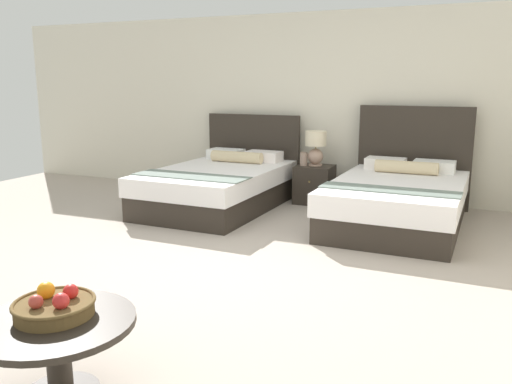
{
  "coord_description": "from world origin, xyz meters",
  "views": [
    {
      "loc": [
        1.85,
        -3.81,
        1.57
      ],
      "look_at": [
        0.0,
        0.59,
        0.57
      ],
      "focal_mm": 36.64,
      "sensor_mm": 36.0,
      "label": 1
    }
  ],
  "objects_px": {
    "coffee_table": "(57,339)",
    "fruit_bowl": "(54,306)",
    "vase": "(304,159)",
    "table_lamp": "(316,145)",
    "nightstand": "(314,184)",
    "bed_near_corner": "(399,199)",
    "bed_near_window": "(220,185)"
  },
  "relations": [
    {
      "from": "vase",
      "to": "coffee_table",
      "type": "relative_size",
      "value": 0.23
    },
    {
      "from": "fruit_bowl",
      "to": "bed_near_window",
      "type": "bearing_deg",
      "value": 104.98
    },
    {
      "from": "table_lamp",
      "to": "fruit_bowl",
      "type": "distance_m",
      "value": 4.73
    },
    {
      "from": "table_lamp",
      "to": "coffee_table",
      "type": "height_order",
      "value": "table_lamp"
    },
    {
      "from": "nightstand",
      "to": "fruit_bowl",
      "type": "height_order",
      "value": "fruit_bowl"
    },
    {
      "from": "bed_near_window",
      "to": "coffee_table",
      "type": "distance_m",
      "value": 4.19
    },
    {
      "from": "coffee_table",
      "to": "bed_near_corner",
      "type": "bearing_deg",
      "value": 74.62
    },
    {
      "from": "vase",
      "to": "coffee_table",
      "type": "bearing_deg",
      "value": -87.45
    },
    {
      "from": "bed_near_corner",
      "to": "vase",
      "type": "xyz_separation_m",
      "value": [
        -1.32,
        0.65,
        0.29
      ]
    },
    {
      "from": "table_lamp",
      "to": "bed_near_window",
      "type": "bearing_deg",
      "value": -145.45
    },
    {
      "from": "table_lamp",
      "to": "coffee_table",
      "type": "xyz_separation_m",
      "value": [
        0.07,
        -4.76,
        -0.45
      ]
    },
    {
      "from": "vase",
      "to": "bed_near_corner",
      "type": "bearing_deg",
      "value": -26.16
    },
    {
      "from": "bed_near_window",
      "to": "table_lamp",
      "type": "xyz_separation_m",
      "value": [
        1.04,
        0.72,
        0.47
      ]
    },
    {
      "from": "vase",
      "to": "coffee_table",
      "type": "distance_m",
      "value": 4.71
    },
    {
      "from": "bed_near_corner",
      "to": "nightstand",
      "type": "relative_size",
      "value": 4.39
    },
    {
      "from": "table_lamp",
      "to": "fruit_bowl",
      "type": "bearing_deg",
      "value": -89.66
    },
    {
      "from": "bed_near_window",
      "to": "vase",
      "type": "xyz_separation_m",
      "value": [
        0.9,
        0.66,
        0.3
      ]
    },
    {
      "from": "coffee_table",
      "to": "fruit_bowl",
      "type": "xyz_separation_m",
      "value": [
        -0.04,
        0.04,
        0.15
      ]
    },
    {
      "from": "bed_near_window",
      "to": "fruit_bowl",
      "type": "xyz_separation_m",
      "value": [
        1.07,
        -4.0,
        0.18
      ]
    },
    {
      "from": "bed_near_corner",
      "to": "coffee_table",
      "type": "xyz_separation_m",
      "value": [
        -1.11,
        -4.05,
        0.02
      ]
    },
    {
      "from": "nightstand",
      "to": "vase",
      "type": "xyz_separation_m",
      "value": [
        -0.14,
        -0.04,
        0.34
      ]
    },
    {
      "from": "nightstand",
      "to": "coffee_table",
      "type": "bearing_deg",
      "value": -89.19
    },
    {
      "from": "bed_near_window",
      "to": "coffee_table",
      "type": "xyz_separation_m",
      "value": [
        1.11,
        -4.04,
        0.03
      ]
    },
    {
      "from": "vase",
      "to": "coffee_table",
      "type": "height_order",
      "value": "vase"
    },
    {
      "from": "vase",
      "to": "bed_near_window",
      "type": "bearing_deg",
      "value": -143.84
    },
    {
      "from": "bed_near_window",
      "to": "vase",
      "type": "distance_m",
      "value": 1.15
    },
    {
      "from": "fruit_bowl",
      "to": "nightstand",
      "type": "bearing_deg",
      "value": 90.34
    },
    {
      "from": "coffee_table",
      "to": "vase",
      "type": "bearing_deg",
      "value": 92.55
    },
    {
      "from": "bed_near_window",
      "to": "fruit_bowl",
      "type": "bearing_deg",
      "value": -75.02
    },
    {
      "from": "bed_near_window",
      "to": "coffee_table",
      "type": "relative_size",
      "value": 2.85
    },
    {
      "from": "bed_near_window",
      "to": "vase",
      "type": "height_order",
      "value": "bed_near_window"
    },
    {
      "from": "bed_near_window",
      "to": "vase",
      "type": "bearing_deg",
      "value": 36.16
    }
  ]
}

